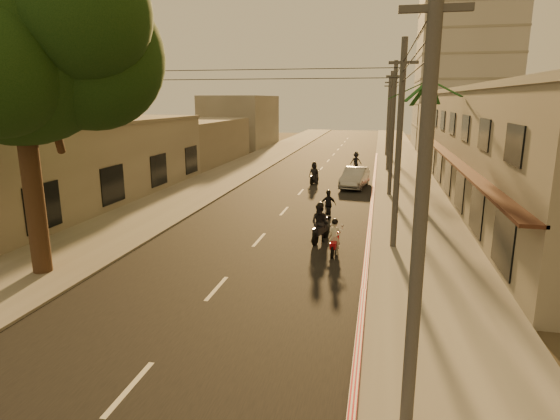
# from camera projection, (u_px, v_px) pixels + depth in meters

# --- Properties ---
(ground) EXTENTS (160.00, 160.00, 0.00)m
(ground) POSITION_uv_depth(u_px,v_px,m) (195.00, 313.00, 14.63)
(ground) COLOR #383023
(ground) RESTS_ON ground
(road) EXTENTS (10.00, 140.00, 0.02)m
(road) POSITION_uv_depth(u_px,v_px,m) (301.00, 192.00, 33.66)
(road) COLOR black
(road) RESTS_ON ground
(sidewalk_right) EXTENTS (5.00, 140.00, 0.12)m
(sidewalk_right) POSITION_uv_depth(u_px,v_px,m) (408.00, 196.00, 32.13)
(sidewalk_right) COLOR slate
(sidewalk_right) RESTS_ON ground
(sidewalk_left) EXTENTS (5.00, 140.00, 0.12)m
(sidewalk_left) POSITION_uv_depth(u_px,v_px,m) (203.00, 188.00, 35.17)
(sidewalk_left) COLOR slate
(sidewalk_left) RESTS_ON ground
(curb_stripe) EXTENTS (0.20, 60.00, 0.20)m
(curb_stripe) POSITION_uv_depth(u_px,v_px,m) (371.00, 210.00, 27.85)
(curb_stripe) COLOR red
(curb_stripe) RESTS_ON ground
(shophouse_row) EXTENTS (8.80, 34.20, 7.30)m
(shophouse_row) POSITION_uv_depth(u_px,v_px,m) (525.00, 148.00, 28.10)
(shophouse_row) COLOR gray
(shophouse_row) RESTS_ON ground
(left_building) EXTENTS (8.20, 24.20, 5.20)m
(left_building) POSITION_uv_depth(u_px,v_px,m) (72.00, 162.00, 30.18)
(left_building) COLOR gray
(left_building) RESTS_ON ground
(distant_tower) EXTENTS (12.10, 12.10, 28.00)m
(distant_tower) POSITION_uv_depth(u_px,v_px,m) (467.00, 41.00, 61.46)
(distant_tower) COLOR #B7B5B2
(distant_tower) RESTS_ON ground
(broadleaf_tree) EXTENTS (9.60, 8.70, 12.10)m
(broadleaf_tree) POSITION_uv_depth(u_px,v_px,m) (28.00, 41.00, 16.05)
(broadleaf_tree) COLOR black
(broadleaf_tree) RESTS_ON ground
(palm_tree) EXTENTS (5.00, 5.00, 8.20)m
(palm_tree) POSITION_uv_depth(u_px,v_px,m) (429.00, 88.00, 26.59)
(palm_tree) COLOR black
(palm_tree) RESTS_ON ground
(utility_poles) EXTENTS (1.20, 48.26, 9.00)m
(utility_poles) POSITION_uv_depth(u_px,v_px,m) (394.00, 99.00, 30.90)
(utility_poles) COLOR #38383A
(utility_poles) RESTS_ON ground
(filler_right) EXTENTS (8.00, 14.00, 6.00)m
(filler_right) POSITION_uv_depth(u_px,v_px,m) (456.00, 131.00, 53.93)
(filler_right) COLOR gray
(filler_right) RESTS_ON ground
(filler_left_near) EXTENTS (8.00, 14.00, 4.40)m
(filler_left_near) POSITION_uv_depth(u_px,v_px,m) (192.00, 141.00, 49.31)
(filler_left_near) COLOR gray
(filler_left_near) RESTS_ON ground
(filler_left_far) EXTENTS (8.00, 14.00, 7.00)m
(filler_left_far) POSITION_uv_depth(u_px,v_px,m) (241.00, 121.00, 66.14)
(filler_left_far) COLOR gray
(filler_left_far) RESTS_ON ground
(scooter_red) EXTENTS (0.63, 1.64, 1.60)m
(scooter_red) POSITION_uv_depth(u_px,v_px,m) (335.00, 239.00, 20.05)
(scooter_red) COLOR black
(scooter_red) RESTS_ON ground
(scooter_mid_a) EXTENTS (1.20, 1.93, 1.93)m
(scooter_mid_a) POSITION_uv_depth(u_px,v_px,m) (320.00, 224.00, 21.75)
(scooter_mid_a) COLOR black
(scooter_mid_a) RESTS_ON ground
(scooter_mid_b) EXTENTS (1.00, 1.61, 1.59)m
(scooter_mid_b) POSITION_uv_depth(u_px,v_px,m) (328.00, 205.00, 26.36)
(scooter_mid_b) COLOR black
(scooter_mid_b) RESTS_ON ground
(scooter_far_a) EXTENTS (1.03, 1.77, 1.76)m
(scooter_far_a) POSITION_uv_depth(u_px,v_px,m) (314.00, 174.00, 36.90)
(scooter_far_a) COLOR black
(scooter_far_a) RESTS_ON ground
(scooter_far_b) EXTENTS (1.25, 1.76, 1.74)m
(scooter_far_b) POSITION_uv_depth(u_px,v_px,m) (356.00, 162.00, 44.13)
(scooter_far_b) COLOR black
(scooter_far_b) RESTS_ON ground
(parked_car) EXTENTS (2.77, 4.96, 1.50)m
(parked_car) POSITION_uv_depth(u_px,v_px,m) (355.00, 178.00, 35.38)
(parked_car) COLOR #A3A5AB
(parked_car) RESTS_ON ground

